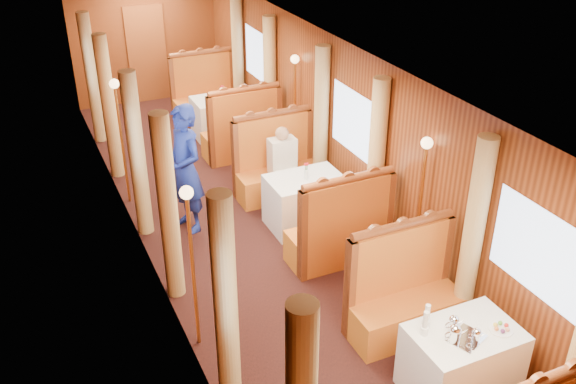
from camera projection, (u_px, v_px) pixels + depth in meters
floor at (257, 236)px, 8.99m from camera, size 3.00×12.00×0.01m
ceiling at (252, 62)px, 7.79m from camera, size 3.00×12.00×0.01m
wall_far at (146, 42)px, 13.18m from camera, size 3.00×0.01×2.50m
wall_left at (141, 177)px, 7.84m from camera, size 0.01×12.00×2.50m
wall_right at (354, 136)px, 8.94m from camera, size 0.01×12.00×2.50m
doorway_far at (147, 54)px, 13.28m from camera, size 0.80×0.04×2.00m
table_near at (461, 361)px, 6.29m from camera, size 1.05×0.72×0.75m
banquette_near_aft at (404, 298)px, 7.08m from camera, size 1.30×0.55×1.34m
table_mid at (305, 202)px, 9.09m from camera, size 1.05×0.72×0.75m
banquette_mid_fwd at (340, 234)px, 8.25m from camera, size 1.30×0.55×1.34m
banquette_mid_aft at (277, 169)px, 9.87m from camera, size 1.30×0.55×1.34m
table_far at (223, 117)px, 11.88m from camera, size 1.05×0.72×0.75m
banquette_far_fwd at (242, 135)px, 11.05m from camera, size 1.30×0.55×1.34m
banquette_far_aft at (205, 97)px, 12.67m from camera, size 1.30×0.55×1.34m
tea_tray at (467, 339)px, 6.01m from camera, size 0.41×0.37×0.01m
teapot_left at (454, 336)px, 5.95m from camera, size 0.21×0.18×0.15m
teapot_right at (476, 337)px, 5.96m from camera, size 0.17×0.15×0.11m
teapot_back at (453, 325)px, 6.09m from camera, size 0.18×0.14×0.13m
fruit_plate at (501, 328)px, 6.12m from camera, size 0.24×0.24×0.05m
cup_inboard at (425, 325)px, 6.03m from camera, size 0.08×0.08×0.26m
cup_outboard at (427, 318)px, 6.12m from camera, size 0.08×0.08×0.26m
rose_vase_mid at (306, 168)px, 8.80m from camera, size 0.06×0.06×0.36m
rose_vase_far at (222, 89)px, 11.59m from camera, size 0.06×0.06×0.36m
window_left_near at (245, 342)px, 4.96m from camera, size 0.01×1.20×0.90m
curtain_left_near_b at (226, 308)px, 5.75m from camera, size 0.22×0.22×2.35m
window_right_near at (539, 252)px, 6.05m from camera, size 0.01×1.20×0.90m
curtain_right_near_b at (473, 239)px, 6.76m from camera, size 0.22×0.22×2.35m
window_left_mid at (140, 162)px, 7.75m from camera, size 0.01×1.20×0.90m
curtain_left_mid_a at (168, 209)px, 7.30m from camera, size 0.22×0.22×2.35m
curtain_left_mid_b at (137, 156)px, 8.55m from camera, size 0.22×0.22×2.35m
window_right_mid at (354, 123)px, 8.84m from camera, size 0.01×1.20×0.90m
curtain_right_mid_a at (376, 165)px, 8.31m from camera, size 0.22×0.22×2.35m
curtain_right_mid_b at (321, 123)px, 9.56m from camera, size 0.22×0.22×2.35m
window_left_far at (91, 78)px, 10.55m from camera, size 0.01×1.20×0.90m
curtain_left_far_a at (109, 108)px, 10.10m from camera, size 0.22×0.22×2.35m
curtain_left_far_b at (92, 79)px, 11.34m from camera, size 0.22×0.22×2.35m
window_right_far at (258, 56)px, 11.63m from camera, size 0.01×1.20×0.90m
curtain_right_far_a at (270, 84)px, 11.10m from camera, size 0.22×0.22×2.35m
curtain_right_far_b at (238, 60)px, 12.35m from camera, size 0.22×0.22×2.35m
sconce_left_fore at (190, 236)px, 6.42m from camera, size 0.14×0.14×1.95m
sconce_right_fore at (423, 182)px, 7.44m from camera, size 0.14×0.14×1.95m
sconce_left_aft at (119, 117)px, 9.21m from camera, size 0.14×0.14×1.95m
sconce_right_aft at (295, 89)px, 10.24m from camera, size 0.14×0.14×1.95m
steward at (186, 169)px, 8.76m from camera, size 0.59×0.76×1.85m
passenger at (283, 157)px, 9.52m from camera, size 0.40×0.44×0.76m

